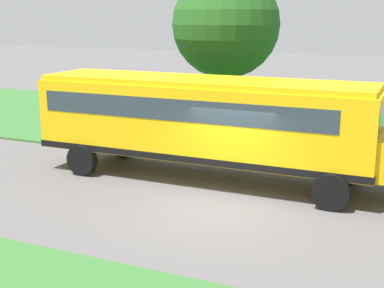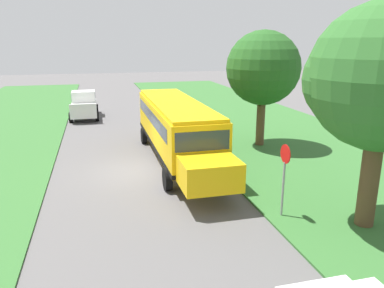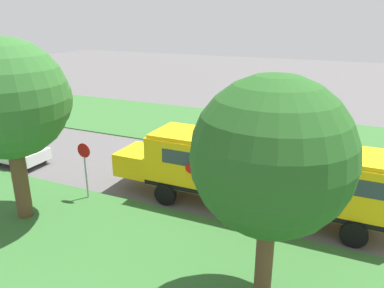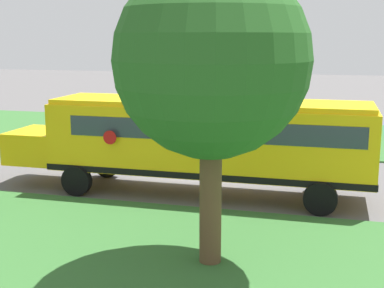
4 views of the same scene
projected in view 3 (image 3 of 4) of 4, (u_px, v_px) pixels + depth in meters
name	position (u px, v px, depth m)	size (l,w,h in m)	color
ground_plane	(247.00, 184.00, 19.01)	(120.00, 120.00, 0.00)	#565454
grass_far_side	(284.00, 135.00, 26.74)	(10.00, 80.00, 0.07)	#33662D
school_bus	(259.00, 169.00, 15.94)	(2.84, 12.42, 3.16)	yellow
car_white_nearest	(11.00, 149.00, 21.53)	(2.02, 4.40, 1.56)	silver
oak_tree_beside_bus	(268.00, 156.00, 9.64)	(4.30, 4.30, 6.83)	brown
oak_tree_roadside_mid	(13.00, 100.00, 14.43)	(4.68, 4.68, 7.45)	brown
stop_sign	(85.00, 164.00, 16.98)	(0.08, 0.68, 2.74)	gray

